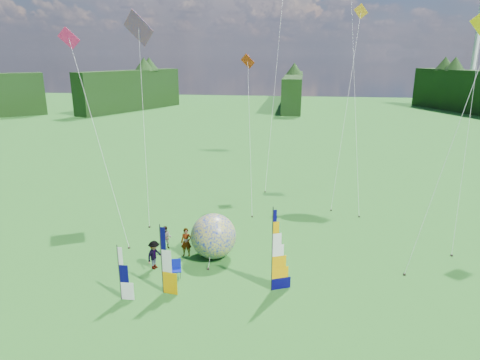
# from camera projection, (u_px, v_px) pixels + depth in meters

# --- Properties ---
(ground) EXTENTS (220.00, 220.00, 0.00)m
(ground) POSITION_uv_depth(u_px,v_px,m) (249.00, 312.00, 20.79)
(ground) COLOR #2F6B21
(ground) RESTS_ON ground
(treeline_ring) EXTENTS (210.00, 210.00, 8.00)m
(treeline_ring) POSITION_uv_depth(u_px,v_px,m) (249.00, 237.00, 19.65)
(treeline_ring) COLOR black
(treeline_ring) RESTS_ON ground
(turbine_right) EXTENTS (8.00, 1.20, 30.00)m
(turbine_right) POSITION_uv_depth(u_px,v_px,m) (477.00, 41.00, 107.16)
(turbine_right) COLOR silver
(turbine_right) RESTS_ON ground
(feather_banner_main) EXTENTS (1.17, 0.59, 4.55)m
(feather_banner_main) POSITION_uv_depth(u_px,v_px,m) (272.00, 251.00, 22.06)
(feather_banner_main) COLOR #060349
(feather_banner_main) RESTS_ON ground
(side_banner_left) EXTENTS (1.04, 0.25, 3.74)m
(side_banner_left) POSITION_uv_depth(u_px,v_px,m) (162.00, 261.00, 21.96)
(side_banner_left) COLOR #E79500
(side_banner_left) RESTS_ON ground
(side_banner_far) EXTENTS (0.88, 0.12, 2.93)m
(side_banner_far) POSITION_uv_depth(u_px,v_px,m) (119.00, 274.00, 21.47)
(side_banner_far) COLOR white
(side_banner_far) RESTS_ON ground
(bol_inflatable) EXTENTS (3.53, 3.53, 2.78)m
(bol_inflatable) POSITION_uv_depth(u_px,v_px,m) (213.00, 236.00, 26.06)
(bol_inflatable) COLOR #0A229B
(bol_inflatable) RESTS_ON ground
(spectator_a) EXTENTS (0.70, 0.49, 1.81)m
(spectator_a) POSITION_uv_depth(u_px,v_px,m) (186.00, 242.00, 26.37)
(spectator_a) COLOR #66594C
(spectator_a) RESTS_ON ground
(spectator_b) EXTENTS (0.75, 0.39, 1.51)m
(spectator_b) POSITION_uv_depth(u_px,v_px,m) (166.00, 237.00, 27.39)
(spectator_b) COLOR #66594C
(spectator_b) RESTS_ON ground
(spectator_c) EXTENTS (0.76, 1.19, 1.73)m
(spectator_c) POSITION_uv_depth(u_px,v_px,m) (154.00, 255.00, 24.80)
(spectator_c) COLOR #66594C
(spectator_c) RESTS_ON ground
(spectator_d) EXTENTS (0.87, 0.92, 1.54)m
(spectator_d) POSITION_uv_depth(u_px,v_px,m) (221.00, 233.00, 28.10)
(spectator_d) COLOR #66594C
(spectator_d) RESTS_ON ground
(camp_chair) EXTENTS (0.72, 0.72, 1.00)m
(camp_chair) POSITION_uv_depth(u_px,v_px,m) (176.00, 269.00, 23.91)
(camp_chair) COLOR #040E75
(camp_chair) RESTS_ON ground
(kite_whale) EXTENTS (5.51, 15.51, 21.11)m
(kite_whale) POSITION_uv_depth(u_px,v_px,m) (355.00, 73.00, 35.48)
(kite_whale) COLOR black
(kite_whale) RESTS_ON ground
(kite_rainbow_delta) EXTENTS (10.00, 12.60, 16.32)m
(kite_rainbow_delta) POSITION_uv_depth(u_px,v_px,m) (143.00, 108.00, 31.72)
(kite_rainbow_delta) COLOR #FF5B2C
(kite_rainbow_delta) RESTS_ON ground
(kite_parafoil) EXTENTS (9.61, 8.69, 20.02)m
(kite_parafoil) POSITION_uv_depth(u_px,v_px,m) (466.00, 93.00, 23.04)
(kite_parafoil) COLOR #D80003
(kite_parafoil) RESTS_ON ground
(small_kite_red) EXTENTS (6.26, 10.03, 12.53)m
(small_kite_red) POSITION_uv_depth(u_px,v_px,m) (250.00, 128.00, 34.59)
(small_kite_red) COLOR red
(small_kite_red) RESTS_ON ground
(small_kite_orange) EXTENTS (6.82, 10.75, 16.65)m
(small_kite_orange) POSITION_uv_depth(u_px,v_px,m) (347.00, 101.00, 35.38)
(small_kite_orange) COLOR orange
(small_kite_orange) RESTS_ON ground
(small_kite_yellow) EXTENTS (5.20, 9.58, 15.38)m
(small_kite_yellow) POSITION_uv_depth(u_px,v_px,m) (469.00, 125.00, 27.37)
(small_kite_yellow) COLOR yellow
(small_kite_yellow) RESTS_ON ground
(small_kite_pink) EXTENTS (8.90, 8.65, 14.38)m
(small_kite_pink) POSITION_uv_depth(u_px,v_px,m) (97.00, 130.00, 28.39)
(small_kite_pink) COLOR #DE1D5E
(small_kite_pink) RESTS_ON ground
(small_kite_green) EXTENTS (7.79, 12.37, 22.62)m
(small_kite_green) POSITION_uv_depth(u_px,v_px,m) (277.00, 62.00, 40.00)
(small_kite_green) COLOR green
(small_kite_green) RESTS_ON ground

